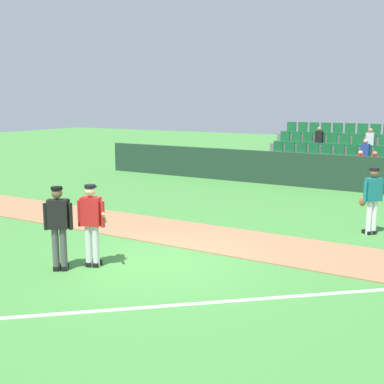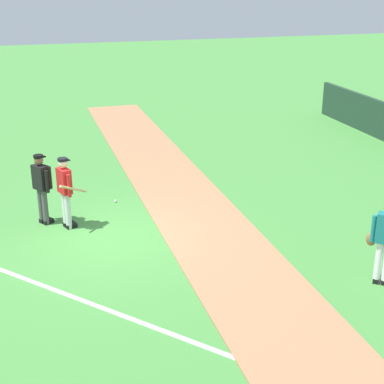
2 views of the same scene
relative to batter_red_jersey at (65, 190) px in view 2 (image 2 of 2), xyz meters
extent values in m
plane|color=#42843A|center=(0.98, 0.88, -0.97)|extent=(80.00, 80.00, 0.00)
cube|color=#9E704C|center=(0.98, 3.19, -0.95)|extent=(28.00, 2.27, 0.03)
cube|color=white|center=(3.98, 0.38, -0.96)|extent=(9.09, 7.98, 0.01)
cylinder|color=silver|center=(-0.08, -0.04, -0.52)|extent=(0.14, 0.14, 0.90)
cylinder|color=silver|center=(0.07, 0.02, -0.52)|extent=(0.14, 0.14, 0.90)
cube|color=black|center=(-0.10, 0.02, -0.92)|extent=(0.20, 0.29, 0.10)
cube|color=black|center=(0.05, 0.08, -0.92)|extent=(0.20, 0.29, 0.10)
cube|color=red|center=(0.00, -0.01, 0.23)|extent=(0.45, 0.34, 0.60)
cylinder|color=red|center=(-0.24, -0.09, 0.18)|extent=(0.09, 0.09, 0.55)
cylinder|color=red|center=(0.23, 0.08, 0.18)|extent=(0.09, 0.09, 0.55)
sphere|color=beige|center=(0.00, -0.01, 0.66)|extent=(0.22, 0.22, 0.22)
cylinder|color=black|center=(0.00, -0.01, 0.76)|extent=(0.23, 0.23, 0.06)
cube|color=black|center=(-0.04, 0.09, 0.73)|extent=(0.21, 0.17, 0.02)
cylinder|color=tan|center=(0.20, 0.17, 0.08)|extent=(0.53, 0.67, 0.41)
cylinder|color=#4C4C4C|center=(-0.48, -0.58, -0.52)|extent=(0.14, 0.14, 0.90)
cylinder|color=#4C4C4C|center=(-0.35, -0.49, -0.52)|extent=(0.14, 0.14, 0.90)
cube|color=black|center=(-0.51, -0.53, -0.92)|extent=(0.24, 0.28, 0.10)
cube|color=black|center=(-0.38, -0.44, -0.92)|extent=(0.24, 0.28, 0.10)
cube|color=black|center=(-0.42, -0.53, 0.23)|extent=(0.46, 0.40, 0.60)
cylinder|color=black|center=(-0.62, -0.67, 0.18)|extent=(0.09, 0.09, 0.55)
cylinder|color=black|center=(-0.21, -0.40, 0.18)|extent=(0.09, 0.09, 0.55)
sphere|color=brown|center=(-0.42, -0.53, 0.66)|extent=(0.22, 0.22, 0.22)
cylinder|color=black|center=(-0.42, -0.53, 0.76)|extent=(0.23, 0.23, 0.06)
cube|color=black|center=(-0.47, -0.45, 0.73)|extent=(0.22, 0.20, 0.02)
cube|color=black|center=(-0.49, -0.43, 0.23)|extent=(0.41, 0.31, 0.56)
cylinder|color=white|center=(4.46, 5.63, -0.52)|extent=(0.14, 0.14, 0.90)
cube|color=black|center=(4.42, 5.67, -0.92)|extent=(0.28, 0.26, 0.10)
cylinder|color=#197075|center=(4.35, 5.50, 0.18)|extent=(0.09, 0.09, 0.55)
ellipsoid|color=brown|center=(4.30, 5.51, -0.07)|extent=(0.22, 0.23, 0.28)
sphere|color=white|center=(-1.28, 1.37, -0.93)|extent=(0.07, 0.07, 0.07)
camera|label=1|loc=(6.94, -7.61, 2.50)|focal=46.65mm
camera|label=2|loc=(13.07, -0.78, 4.83)|focal=53.93mm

